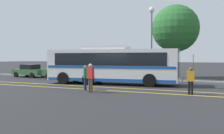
{
  "coord_description": "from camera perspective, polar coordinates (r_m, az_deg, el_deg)",
  "views": [
    {
      "loc": [
        8.47,
        -19.13,
        2.19
      ],
      "look_at": [
        -0.48,
        0.42,
        1.42
      ],
      "focal_mm": 42.0,
      "sensor_mm": 36.0,
      "label": 1
    }
  ],
  "objects": [
    {
      "name": "parked_car_0",
      "position": [
        30.86,
        -17.48,
        -0.78
      ],
      "size": [
        4.14,
        2.05,
        1.44
      ],
      "rotation": [
        0.0,
        0.0,
        1.49
      ],
      "color": "#335B33",
      "rests_on": "ground_plane"
    },
    {
      "name": "pedestrian_2",
      "position": [
        17.82,
        -5.85,
        -1.95
      ],
      "size": [
        0.44,
        0.46,
        1.68
      ],
      "rotation": [
        0.0,
        0.0,
        2.31
      ],
      "color": "#191E38",
      "rests_on": "ground_plane"
    },
    {
      "name": "curb_strip",
      "position": [
        26.0,
        4.37,
        -2.63
      ],
      "size": [
        38.65,
        0.36,
        0.15
      ],
      "primitive_type": "cube",
      "color": "#99999E",
      "rests_on": "ground_plane"
    },
    {
      "name": "pedestrian_0",
      "position": [
        16.19,
        16.74,
        -2.56
      ],
      "size": [
        0.43,
        0.24,
        1.62
      ],
      "rotation": [
        0.0,
        0.0,
        3.19
      ],
      "color": "black",
      "rests_on": "ground_plane"
    },
    {
      "name": "parked_car_1",
      "position": [
        27.56,
        -10.51,
        -0.96
      ],
      "size": [
        4.08,
        2.12,
        1.53
      ],
      "rotation": [
        0.0,
        0.0,
        1.62
      ],
      "color": "#335B33",
      "rests_on": "ground_plane"
    },
    {
      "name": "tree_0",
      "position": [
        29.52,
        13.65,
        8.17
      ],
      "size": [
        5.12,
        5.12,
        7.94
      ],
      "color": "#513823",
      "rests_on": "ground_plane"
    },
    {
      "name": "bus_stop_sign",
      "position": [
        19.5,
        17.24,
        0.03
      ],
      "size": [
        0.08,
        0.4,
        2.43
      ],
      "rotation": [
        0.0,
        0.0,
        -1.45
      ],
      "color": "#59595E",
      "rests_on": "ground_plane"
    },
    {
      "name": "ground_plane",
      "position": [
        21.04,
        0.72,
        -3.93
      ],
      "size": [
        220.0,
        220.0,
        0.0
      ],
      "primitive_type": "plane",
      "color": "#262628"
    },
    {
      "name": "street_lamp",
      "position": [
        26.63,
        8.63,
        8.81
      ],
      "size": [
        0.55,
        0.55,
        7.22
      ],
      "color": "#59595E",
      "rests_on": "ground_plane"
    },
    {
      "name": "pedestrian_1",
      "position": [
        16.45,
        -4.71,
        -1.96
      ],
      "size": [
        0.45,
        0.29,
        1.82
      ],
      "rotation": [
        0.0,
        0.0,
        6.12
      ],
      "color": "brown",
      "rests_on": "ground_plane"
    },
    {
      "name": "lane_strip_0",
      "position": [
        19.65,
        -2.68,
        -4.35
      ],
      "size": [
        30.65,
        0.2,
        0.01
      ],
      "primitive_type": "cube",
      "rotation": [
        0.0,
        0.0,
        1.57
      ],
      "color": "gold",
      "rests_on": "ground_plane"
    },
    {
      "name": "lane_strip_1",
      "position": [
        18.2,
        -5.09,
        -4.87
      ],
      "size": [
        30.65,
        0.2,
        0.01
      ],
      "primitive_type": "cube",
      "rotation": [
        0.0,
        0.0,
        1.57
      ],
      "color": "gold",
      "rests_on": "ground_plane"
    },
    {
      "name": "transit_bus",
      "position": [
        21.52,
        -0.03,
        0.55
      ],
      "size": [
        11.16,
        3.79,
        3.15
      ],
      "rotation": [
        0.0,
        0.0,
        -1.45
      ],
      "color": "white",
      "rests_on": "ground_plane"
    }
  ]
}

